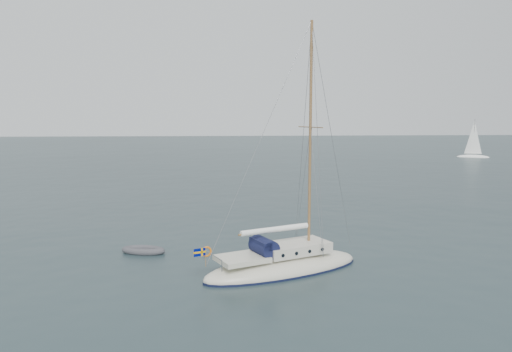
{
  "coord_description": "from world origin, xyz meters",
  "views": [
    {
      "loc": [
        -1.43,
        -27.89,
        8.22
      ],
      "look_at": [
        0.65,
        0.0,
        4.66
      ],
      "focal_mm": 35.0,
      "sensor_mm": 36.0,
      "label": 1
    }
  ],
  "objects": [
    {
      "name": "sailboat",
      "position": [
        1.85,
        -2.91,
        1.02
      ],
      "size": [
        9.44,
        2.83,
        13.45
      ],
      "rotation": [
        0.0,
        0.0,
        0.42
      ],
      "color": "beige",
      "rests_on": "ground"
    },
    {
      "name": "dinghy",
      "position": [
        -5.93,
        1.09,
        0.17
      ],
      "size": [
        2.66,
        1.2,
        0.38
      ],
      "rotation": [
        0.0,
        0.0,
        -0.26
      ],
      "color": "#48484D",
      "rests_on": "ground"
    },
    {
      "name": "ground",
      "position": [
        0.0,
        0.0,
        0.0
      ],
      "size": [
        300.0,
        300.0,
        0.0
      ],
      "primitive_type": "plane",
      "color": "black",
      "rests_on": "ground"
    },
    {
      "name": "distant_yacht_b",
      "position": [
        45.3,
        60.55,
        3.19
      ],
      "size": [
        5.64,
        3.01,
        7.47
      ],
      "rotation": [
        0.0,
        0.0,
        -0.37
      ],
      "color": "white",
      "rests_on": "ground"
    }
  ]
}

